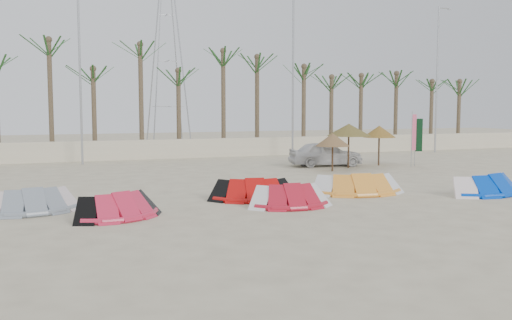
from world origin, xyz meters
name	(u,v)px	position (x,y,z in m)	size (l,w,h in m)	color
ground	(323,217)	(0.00, 0.00, 0.00)	(120.00, 120.00, 0.00)	beige
boundary_wall	(173,149)	(0.00, 22.00, 0.65)	(60.00, 0.30, 1.30)	beige
palm_line	(176,64)	(0.67, 23.50, 6.44)	(52.00, 4.00, 7.70)	brown
lamp_b	(80,69)	(-5.96, 20.00, 5.77)	(1.25, 0.14, 11.00)	#A5A8AD
lamp_c	(293,73)	(8.04, 20.00, 5.77)	(1.25, 0.14, 11.00)	#A5A8AD
lamp_d	(437,77)	(20.04, 20.00, 5.77)	(1.25, 0.14, 11.00)	#A5A8AD
pylon	(169,151)	(1.00, 28.00, 0.00)	(3.00, 3.00, 14.00)	#A5A8AD
kite_grey	(32,199)	(-8.65, 4.25, 0.42)	(3.26, 2.02, 0.90)	gray
kite_red_left	(118,204)	(-6.07, 2.31, 0.42)	(3.35, 2.44, 0.90)	#D92445
kite_red_mid	(251,188)	(-0.92, 4.12, 0.42)	(3.44, 2.06, 0.90)	red
kite_red_right	(288,195)	(-0.24, 2.22, 0.42)	(2.96, 1.65, 0.90)	red
kite_orange	(354,183)	(3.55, 4.08, 0.42)	(3.84, 2.01, 0.90)	#FE9D31
kite_blue	(482,183)	(8.38, 2.22, 0.42)	(3.95, 2.32, 0.90)	#003FD0
parasol_left	(333,140)	(6.45, 11.34, 1.72)	(1.88, 1.88, 2.07)	#4C331E
parasol_mid	(349,130)	(8.07, 12.43, 2.19)	(2.52, 2.52, 2.54)	#4C331E
parasol_right	(379,132)	(10.54, 13.13, 2.02)	(1.96, 1.96, 2.38)	#4C331E
flag_pink	(414,134)	(12.05, 11.79, 1.92)	(0.44, 0.16, 3.23)	#A5A8AD
flag_green	(418,136)	(12.45, 12.00, 1.76)	(0.44, 0.15, 2.96)	#A5A8AD
car	(326,154)	(7.37, 13.87, 0.73)	(1.73, 4.29, 1.46)	silver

